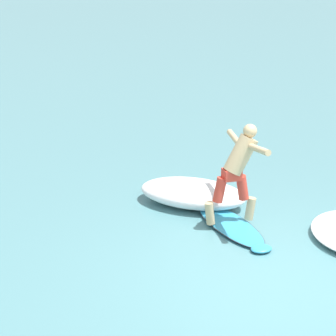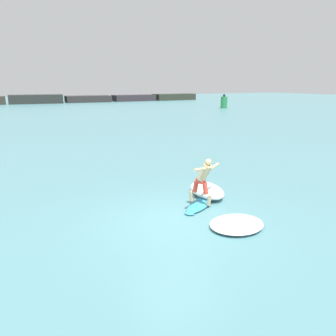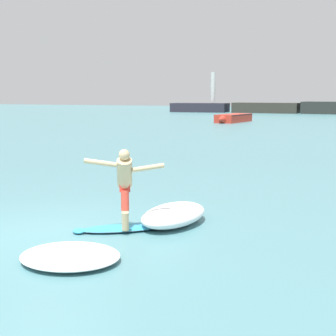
{
  "view_description": "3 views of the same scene",
  "coord_description": "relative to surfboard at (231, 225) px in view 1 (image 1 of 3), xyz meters",
  "views": [
    {
      "loc": [
        -6.37,
        -0.07,
        3.65
      ],
      "look_at": [
        1.18,
        1.66,
        0.91
      ],
      "focal_mm": 60.0,
      "sensor_mm": 36.0,
      "label": 1
    },
    {
      "loc": [
        -4.04,
        -7.68,
        3.83
      ],
      "look_at": [
        0.87,
        2.14,
        0.98
      ],
      "focal_mm": 35.0,
      "sensor_mm": 36.0,
      "label": 2
    },
    {
      "loc": [
        5.43,
        -6.91,
        2.54
      ],
      "look_at": [
        1.51,
        2.41,
        0.97
      ],
      "focal_mm": 50.0,
      "sensor_mm": 36.0,
      "label": 3
    }
  ],
  "objects": [
    {
      "name": "ground_plane",
      "position": [
        -1.3,
        -0.72,
        -0.04
      ],
      "size": [
        200.0,
        200.0,
        0.0
      ],
      "primitive_type": "plane",
      "color": "teal"
    },
    {
      "name": "surfboard",
      "position": [
        0.0,
        0.0,
        0.0
      ],
      "size": [
        1.75,
        1.49,
        0.22
      ],
      "color": "#339AC4",
      "rests_on": "ground"
    },
    {
      "name": "surfer",
      "position": [
        0.07,
        -0.07,
        0.92
      ],
      "size": [
        1.34,
        0.97,
        1.5
      ],
      "color": "tan",
      "rests_on": "surfboard"
    },
    {
      "name": "wave_foam_at_nose",
      "position": [
        0.74,
        0.73,
        0.16
      ],
      "size": [
        1.26,
        1.91,
        0.4
      ],
      "color": "white",
      "rests_on": "ground"
    }
  ]
}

